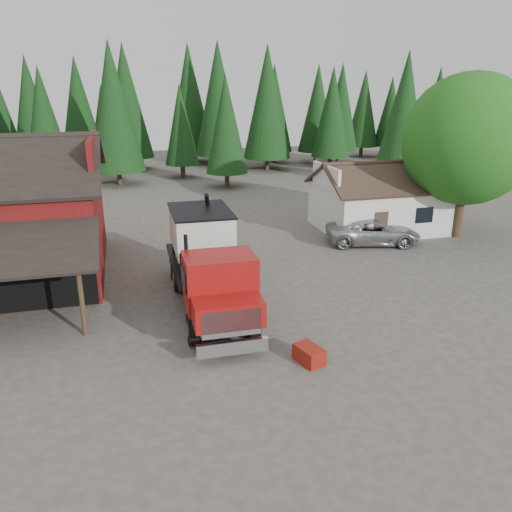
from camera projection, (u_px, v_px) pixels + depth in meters
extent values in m
plane|color=#4D463C|center=(235.00, 342.00, 19.25)|extent=(120.00, 120.00, 0.00)
cube|color=maroon|center=(93.00, 155.00, 25.19)|extent=(0.25, 7.00, 2.00)
cylinder|color=#382619|center=(82.00, 302.00, 19.34)|extent=(0.20, 0.20, 2.80)
cube|color=silver|center=(379.00, 207.00, 33.80)|extent=(8.00, 6.00, 3.00)
cube|color=#38281E|center=(394.00, 178.00, 31.70)|extent=(8.60, 3.42, 1.80)
cube|color=#38281E|center=(372.00, 171.00, 34.44)|extent=(8.60, 3.42, 1.80)
cube|color=silver|center=(326.00, 177.00, 32.09)|extent=(0.20, 4.20, 1.50)
cube|color=silver|center=(435.00, 172.00, 34.04)|extent=(0.20, 4.20, 1.50)
cube|color=#38281E|center=(381.00, 228.00, 30.84)|extent=(0.90, 0.06, 2.00)
cube|color=black|center=(424.00, 215.00, 31.38)|extent=(1.20, 0.06, 1.00)
cylinder|color=#382619|center=(459.00, 213.00, 32.01)|extent=(0.60, 0.60, 3.20)
sphere|color=#216216|center=(469.00, 139.00, 30.50)|extent=(8.00, 8.00, 8.00)
sphere|color=#216216|center=(441.00, 158.00, 31.33)|extent=(4.40, 4.40, 4.40)
sphere|color=#216216|center=(489.00, 155.00, 30.31)|extent=(4.80, 4.80, 4.80)
cylinder|color=#382619|center=(227.00, 179.00, 47.84)|extent=(0.44, 0.44, 1.60)
cone|color=black|center=(226.00, 124.00, 46.17)|extent=(3.96, 3.96, 9.00)
cylinder|color=#382619|center=(398.00, 178.00, 48.10)|extent=(0.44, 0.44, 1.60)
cone|color=black|center=(404.00, 113.00, 46.10)|extent=(4.84, 4.84, 11.00)
cylinder|color=#382619|center=(119.00, 176.00, 49.05)|extent=(0.44, 0.44, 1.60)
cone|color=black|center=(113.00, 107.00, 46.89)|extent=(5.28, 5.28, 12.00)
cylinder|color=black|center=(193.00, 329.00, 18.89)|extent=(0.40, 1.23, 1.23)
cylinder|color=black|center=(253.00, 322.00, 19.45)|extent=(0.40, 1.23, 1.23)
cylinder|color=black|center=(178.00, 279.00, 23.81)|extent=(0.40, 1.23, 1.23)
cylinder|color=black|center=(226.00, 274.00, 24.36)|extent=(0.40, 1.23, 1.23)
cylinder|color=black|center=(175.00, 268.00, 25.24)|extent=(0.40, 1.23, 1.23)
cylinder|color=black|center=(220.00, 264.00, 25.80)|extent=(0.40, 1.23, 1.23)
cube|color=black|center=(208.00, 281.00, 22.30)|extent=(1.32, 9.63, 0.45)
cube|color=silver|center=(232.00, 348.00, 17.58)|extent=(2.58, 0.23, 0.50)
cube|color=silver|center=(231.00, 323.00, 17.39)|extent=(2.13, 0.13, 1.01)
cube|color=maroon|center=(228.00, 311.00, 17.95)|extent=(2.53, 1.48, 0.95)
cube|color=maroon|center=(220.00, 281.00, 19.08)|extent=(2.70, 1.93, 2.07)
cube|color=black|center=(224.00, 281.00, 18.15)|extent=(2.35, 0.11, 1.01)
cylinder|color=black|center=(187.00, 259.00, 19.54)|extent=(0.16, 0.16, 2.01)
cube|color=black|center=(215.00, 272.00, 20.12)|extent=(2.74, 0.16, 1.79)
cube|color=black|center=(202.00, 263.00, 23.64)|extent=(2.91, 6.52, 0.18)
cube|color=silver|center=(201.00, 230.00, 23.09)|extent=(2.61, 3.72, 1.79)
cone|color=silver|center=(202.00, 253.00, 23.46)|extent=(2.49, 2.49, 0.78)
cube|color=black|center=(200.00, 211.00, 22.79)|extent=(2.72, 3.83, 0.09)
cylinder|color=black|center=(210.00, 223.00, 24.72)|extent=(0.86, 2.44, 3.42)
cube|color=maroon|center=(181.00, 242.00, 25.83)|extent=(0.68, 0.90, 0.50)
cylinder|color=silver|center=(248.00, 302.00, 20.49)|extent=(0.64, 1.12, 0.63)
imported|color=#A9ABB1|center=(373.00, 231.00, 30.80)|extent=(6.19, 3.95, 1.59)
cube|color=maroon|center=(309.00, 355.00, 17.74)|extent=(1.01, 1.27, 0.60)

